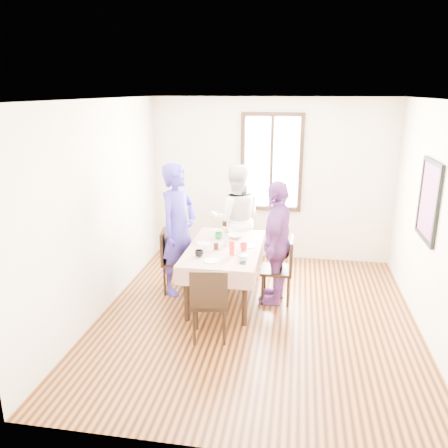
{
  "coord_description": "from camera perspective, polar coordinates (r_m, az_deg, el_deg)",
  "views": [
    {
      "loc": [
        0.45,
        -5.15,
        2.8
      ],
      "look_at": [
        -0.49,
        0.43,
        1.1
      ],
      "focal_mm": 35.88,
      "sensor_mm": 36.0,
      "label": 1
    }
  ],
  "objects": [
    {
      "name": "chair_right",
      "position": [
        6.15,
        6.72,
        -5.82
      ],
      "size": [
        0.43,
        0.43,
        0.91
      ],
      "primitive_type": "cube",
      "rotation": [
        0.0,
        0.0,
        1.56
      ],
      "color": "black",
      "rests_on": "ground"
    },
    {
      "name": "butter_lid",
      "position": [
        5.58,
        2.38,
        -4.06
      ],
      "size": [
        0.12,
        0.12,
        0.01
      ],
      "primitive_type": "cylinder",
      "color": "blue",
      "rests_on": "butter_tub"
    },
    {
      "name": "tablecloth",
      "position": [
        6.06,
        0.08,
        -2.98
      ],
      "size": [
        0.97,
        1.63,
        0.01
      ],
      "primitive_type": "cube",
      "color": "#5C0E04",
      "rests_on": "dining_table"
    },
    {
      "name": "smartphone",
      "position": [
        5.53,
        2.46,
        -4.88
      ],
      "size": [
        0.07,
        0.15,
        0.01
      ],
      "primitive_type": "cube",
      "color": "black",
      "rests_on": "tablecloth"
    },
    {
      "name": "person_left",
      "position": [
        6.28,
        -5.92,
        -0.7
      ],
      "size": [
        0.67,
        0.79,
        1.86
      ],
      "primitive_type": "imported",
      "rotation": [
        0.0,
        0.0,
        1.18
      ],
      "color": "#372B96",
      "rests_on": "ground"
    },
    {
      "name": "plate_near",
      "position": [
        5.57,
        -1.59,
        -4.7
      ],
      "size": [
        0.2,
        0.2,
        0.01
      ],
      "primitive_type": "cylinder",
      "color": "white",
      "rests_on": "tablecloth"
    },
    {
      "name": "jam_jar",
      "position": [
        5.95,
        -1.03,
        -2.85
      ],
      "size": [
        0.06,
        0.06,
        0.09
      ],
      "primitive_type": "cylinder",
      "color": "black",
      "rests_on": "tablecloth"
    },
    {
      "name": "plate_right",
      "position": [
        6.09,
        2.92,
        -2.8
      ],
      "size": [
        0.2,
        0.2,
        0.01
      ],
      "primitive_type": "cylinder",
      "color": "white",
      "rests_on": "tablecloth"
    },
    {
      "name": "mug_green",
      "position": [
        6.38,
        -0.68,
        -1.51
      ],
      "size": [
        0.12,
        0.12,
        0.09
      ],
      "primitive_type": "imported",
      "rotation": [
        0.0,
        0.0,
        -0.06
      ],
      "color": "#0C7226",
      "rests_on": "tablecloth"
    },
    {
      "name": "ground",
      "position": [
        5.88,
        4.13,
        -11.77
      ],
      "size": [
        4.5,
        4.5,
        0.0
      ],
      "primitive_type": "plane",
      "color": "black",
      "rests_on": "ground"
    },
    {
      "name": "dining_table",
      "position": [
        6.2,
        0.08,
        -6.29
      ],
      "size": [
        0.85,
        1.51,
        0.75
      ],
      "primitive_type": "cube",
      "color": "black",
      "rests_on": "ground"
    },
    {
      "name": "serving_bowl",
      "position": [
        6.42,
        1.39,
        -1.53
      ],
      "size": [
        0.3,
        0.3,
        0.06
      ],
      "primitive_type": "imported",
      "rotation": [
        0.0,
        0.0,
        -0.4
      ],
      "color": "white",
      "rests_on": "tablecloth"
    },
    {
      "name": "chair_near",
      "position": [
        5.24,
        -1.83,
        -9.88
      ],
      "size": [
        0.48,
        0.48,
        0.91
      ],
      "primitive_type": "cube",
      "rotation": [
        0.0,
        0.0,
        0.14
      ],
      "color": "black",
      "rests_on": "ground"
    },
    {
      "name": "art_poster",
      "position": [
        5.8,
        24.67,
        2.72
      ],
      "size": [
        0.04,
        0.76,
        0.96
      ],
      "primitive_type": "cube",
      "color": "red",
      "rests_on": "right_wall"
    },
    {
      "name": "flower_vase",
      "position": [
        6.1,
        0.31,
        -2.08
      ],
      "size": [
        0.07,
        0.07,
        0.14
      ],
      "primitive_type": "cylinder",
      "color": "silver",
      "rests_on": "tablecloth"
    },
    {
      "name": "chair_far",
      "position": [
        7.13,
        1.46,
        -2.47
      ],
      "size": [
        0.48,
        0.48,
        0.91
      ],
      "primitive_type": "cube",
      "rotation": [
        0.0,
        0.0,
        3.28
      ],
      "color": "black",
      "rests_on": "ground"
    },
    {
      "name": "mug_black",
      "position": [
        5.71,
        -3.19,
        -3.76
      ],
      "size": [
        0.15,
        0.15,
        0.09
      ],
      "primitive_type": "imported",
      "rotation": [
        0.0,
        0.0,
        0.42
      ],
      "color": "black",
      "rests_on": "tablecloth"
    },
    {
      "name": "flower_bunch",
      "position": [
        6.06,
        0.31,
        -0.99
      ],
      "size": [
        0.09,
        0.09,
        0.1
      ],
      "primitive_type": null,
      "color": "yellow",
      "rests_on": "flower_vase"
    },
    {
      "name": "plate_left",
      "position": [
        6.18,
        -2.65,
        -2.48
      ],
      "size": [
        0.2,
        0.2,
        0.01
      ],
      "primitive_type": "cylinder",
      "color": "white",
      "rests_on": "tablecloth"
    },
    {
      "name": "butter_tub",
      "position": [
        5.6,
        2.37,
        -4.37
      ],
      "size": [
        0.11,
        0.11,
        0.05
      ],
      "primitive_type": "cylinder",
      "color": "white",
      "rests_on": "tablecloth"
    },
    {
      "name": "mug_flag",
      "position": [
        5.92,
        2.52,
        -2.93
      ],
      "size": [
        0.12,
        0.12,
        0.1
      ],
      "primitive_type": "imported",
      "rotation": [
        0.0,
        0.0,
        0.2
      ],
      "color": "red",
      "rests_on": "tablecloth"
    },
    {
      "name": "juice_carton",
      "position": [
        5.75,
        1.01,
        -3.04
      ],
      "size": [
        0.06,
        0.06,
        0.19
      ],
      "primitive_type": "cube",
      "color": "red",
      "rests_on": "tablecloth"
    },
    {
      "name": "drinking_glass",
      "position": [
        5.86,
        -2.38,
        -3.11
      ],
      "size": [
        0.07,
        0.07,
        0.11
      ],
      "primitive_type": "cylinder",
      "color": "silver",
      "rests_on": "tablecloth"
    },
    {
      "name": "right_wall",
      "position": [
        5.57,
        25.37,
        -0.03
      ],
      "size": [
        0.0,
        4.5,
        4.5
      ],
      "primitive_type": "plane",
      "rotation": [
        1.57,
        0.0,
        -1.57
      ],
      "color": "beige",
      "rests_on": "ground"
    },
    {
      "name": "plate_far",
      "position": [
        6.61,
        0.9,
        -1.18
      ],
      "size": [
        0.2,
        0.2,
        0.01
      ],
      "primitive_type": "cylinder",
      "color": "white",
      "rests_on": "tablecloth"
    },
    {
      "name": "person_far",
      "position": [
        6.99,
        1.46,
        0.64
      ],
      "size": [
        0.97,
        0.84,
        1.73
      ],
      "primitive_type": "imported",
      "rotation": [
        0.0,
        0.0,
        3.39
      ],
      "color": "silver",
      "rests_on": "ground"
    },
    {
      "name": "window_pane",
      "position": [
        7.49,
        6.09,
        7.8
      ],
      "size": [
        0.9,
        0.02,
        1.5
      ],
      "primitive_type": "cube",
      "color": "white",
      "rests_on": "back_wall"
    },
    {
      "name": "chair_left",
      "position": [
        6.45,
        -5.96,
        -4.71
      ],
      "size": [
        0.48,
        0.48,
        0.91
      ],
      "primitive_type": "cube",
      "rotation": [
        0.0,
        0.0,
        -1.41
      ],
      "color": "black",
      "rests_on": "ground"
    },
    {
      "name": "person_right",
      "position": [
        6.01,
        6.66,
        -2.39
      ],
      "size": [
        0.54,
        1.04,
        1.69
      ],
      "primitive_type": "imported",
      "rotation": [
        0.0,
        0.0,
        -1.7
      ],
      "color": "#6D357C",
      "rests_on": "ground"
    },
    {
      "name": "back_wall",
      "position": [
        7.55,
        6.02,
        5.57
      ],
      "size": [
        4.0,
        0.0,
        4.0
      ],
      "primitive_type": "plane",
      "rotation": [
        1.57,
        0.0,
        0.0
      ],
      "color": "beige",
      "rests_on": "ground"
    },
    {
      "name": "window_frame",
      "position": [
        7.48,
        6.08,
        7.79
      ],
      "size": [
        1.02,
        0.06,
        1.62
      ],
      "primitive_type": "cube",
      "color": "black",
      "rests_on": "back_wall"
    }
  ]
}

